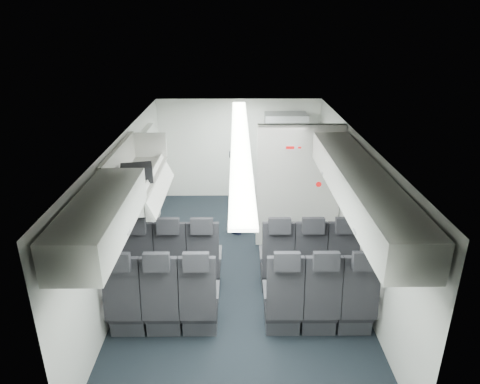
{
  "coord_description": "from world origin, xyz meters",
  "views": [
    {
      "loc": [
        -0.05,
        -5.82,
        3.71
      ],
      "look_at": [
        0.0,
        0.4,
        1.15
      ],
      "focal_mm": 32.0,
      "sensor_mm": 36.0,
      "label": 1
    }
  ],
  "objects_px": {
    "galley_unit": "(284,159)",
    "flight_attendant": "(240,191)",
    "carry_on_bag": "(137,174)",
    "seat_row_mid": "(241,303)",
    "boarding_door": "(150,178)",
    "seat_row_front": "(241,265)"
  },
  "relations": [
    {
      "from": "seat_row_mid",
      "to": "galley_unit",
      "type": "relative_size",
      "value": 1.75
    },
    {
      "from": "seat_row_mid",
      "to": "boarding_door",
      "type": "relative_size",
      "value": 1.79
    },
    {
      "from": "seat_row_mid",
      "to": "boarding_door",
      "type": "xyz_separation_m",
      "value": [
        -1.64,
        2.99,
        0.55
      ]
    },
    {
      "from": "seat_row_mid",
      "to": "carry_on_bag",
      "type": "xyz_separation_m",
      "value": [
        -1.37,
        0.95,
        1.37
      ]
    },
    {
      "from": "flight_attendant",
      "to": "carry_on_bag",
      "type": "xyz_separation_m",
      "value": [
        -1.38,
        -1.81,
        0.99
      ]
    },
    {
      "from": "seat_row_front",
      "to": "flight_attendant",
      "type": "bearing_deg",
      "value": 89.96
    },
    {
      "from": "galley_unit",
      "to": "flight_attendant",
      "type": "bearing_deg",
      "value": -124.18
    },
    {
      "from": "seat_row_mid",
      "to": "flight_attendant",
      "type": "bearing_deg",
      "value": 89.97
    },
    {
      "from": "galley_unit",
      "to": "carry_on_bag",
      "type": "relative_size",
      "value": 4.67
    },
    {
      "from": "seat_row_front",
      "to": "carry_on_bag",
      "type": "height_order",
      "value": "carry_on_bag"
    },
    {
      "from": "seat_row_front",
      "to": "seat_row_mid",
      "type": "xyz_separation_m",
      "value": [
        0.0,
        -0.9,
        0.0
      ]
    },
    {
      "from": "seat_row_front",
      "to": "seat_row_mid",
      "type": "height_order",
      "value": "same"
    },
    {
      "from": "seat_row_front",
      "to": "flight_attendant",
      "type": "xyz_separation_m",
      "value": [
        0.0,
        1.86,
        0.39
      ]
    },
    {
      "from": "seat_row_mid",
      "to": "flight_attendant",
      "type": "xyz_separation_m",
      "value": [
        0.0,
        2.76,
        0.39
      ]
    },
    {
      "from": "boarding_door",
      "to": "carry_on_bag",
      "type": "distance_m",
      "value": 2.21
    },
    {
      "from": "seat_row_mid",
      "to": "boarding_door",
      "type": "bearing_deg",
      "value": 118.77
    },
    {
      "from": "flight_attendant",
      "to": "carry_on_bag",
      "type": "height_order",
      "value": "carry_on_bag"
    },
    {
      "from": "galley_unit",
      "to": "flight_attendant",
      "type": "relative_size",
      "value": 1.2
    },
    {
      "from": "boarding_door",
      "to": "seat_row_front",
      "type": "bearing_deg",
      "value": -51.84
    },
    {
      "from": "seat_row_front",
      "to": "boarding_door",
      "type": "height_order",
      "value": "boarding_door"
    },
    {
      "from": "flight_attendant",
      "to": "carry_on_bag",
      "type": "distance_m",
      "value": 2.48
    },
    {
      "from": "seat_row_front",
      "to": "galley_unit",
      "type": "relative_size",
      "value": 1.75
    }
  ]
}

